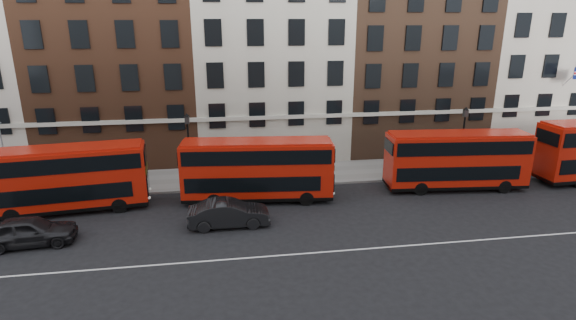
{
  "coord_description": "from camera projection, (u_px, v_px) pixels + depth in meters",
  "views": [
    {
      "loc": [
        -4.54,
        -22.73,
        11.84
      ],
      "look_at": [
        -0.29,
        5.0,
        3.0
      ],
      "focal_mm": 28.0,
      "sensor_mm": 36.0,
      "label": 1
    }
  ],
  "objects": [
    {
      "name": "car_front",
      "position": [
        229.0,
        213.0,
        26.65
      ],
      "size": [
        4.85,
        1.72,
        1.59
      ],
      "primitive_type": "imported",
      "rotation": [
        0.0,
        0.0,
        1.58
      ],
      "color": "black",
      "rests_on": "ground"
    },
    {
      "name": "pavement",
      "position": [
        281.0,
        174.0,
        35.52
      ],
      "size": [
        80.0,
        5.0,
        0.15
      ],
      "primitive_type": "cube",
      "color": "gray",
      "rests_on": "ground"
    },
    {
      "name": "lamp_post_left",
      "position": [
        189.0,
        146.0,
        32.4
      ],
      "size": [
        0.44,
        0.44,
        5.33
      ],
      "color": "black",
      "rests_on": "pavement"
    },
    {
      "name": "kerb",
      "position": [
        286.0,
        185.0,
        33.16
      ],
      "size": [
        80.0,
        0.3,
        0.16
      ],
      "primitive_type": "cube",
      "color": "gray",
      "rests_on": "ground"
    },
    {
      "name": "bus_c",
      "position": [
        456.0,
        159.0,
        32.08
      ],
      "size": [
        10.17,
        3.24,
        4.2
      ],
      "rotation": [
        0.0,
        0.0,
        -0.08
      ],
      "color": "red",
      "rests_on": "ground"
    },
    {
      "name": "ground",
      "position": [
        306.0,
        236.0,
        25.64
      ],
      "size": [
        120.0,
        120.0,
        0.0
      ],
      "primitive_type": "plane",
      "color": "black",
      "rests_on": "ground"
    },
    {
      "name": "iron_railings",
      "position": [
        277.0,
        159.0,
        37.42
      ],
      "size": [
        6.6,
        0.06,
        1.0
      ],
      "primitive_type": null,
      "color": "black",
      "rests_on": "pavement"
    },
    {
      "name": "lamp_post_right",
      "position": [
        463.0,
        137.0,
        34.68
      ],
      "size": [
        0.44,
        0.44,
        5.33
      ],
      "color": "black",
      "rests_on": "pavement"
    },
    {
      "name": "bus_a",
      "position": [
        62.0,
        178.0,
        28.22
      ],
      "size": [
        10.33,
        3.53,
        4.26
      ],
      "rotation": [
        0.0,
        0.0,
        0.11
      ],
      "color": "red",
      "rests_on": "ground"
    },
    {
      "name": "car_rear",
      "position": [
        29.0,
        231.0,
        24.39
      ],
      "size": [
        4.97,
        2.33,
        1.64
      ],
      "primitive_type": "imported",
      "rotation": [
        0.0,
        0.0,
        1.65
      ],
      "color": "#242427",
      "rests_on": "ground"
    },
    {
      "name": "road_centre_line",
      "position": [
        313.0,
        253.0,
        23.75
      ],
      "size": [
        70.0,
        0.12,
        0.01
      ],
      "primitive_type": "cube",
      "color": "white",
      "rests_on": "ground"
    },
    {
      "name": "bus_b",
      "position": [
        257.0,
        169.0,
        30.01
      ],
      "size": [
        10.22,
        3.37,
        4.22
      ],
      "rotation": [
        0.0,
        0.0,
        -0.1
      ],
      "color": "red",
      "rests_on": "ground"
    },
    {
      "name": "building_terrace",
      "position": [
        266.0,
        38.0,
        39.37
      ],
      "size": [
        64.0,
        11.95,
        22.0
      ],
      "color": "beige",
      "rests_on": "ground"
    }
  ]
}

